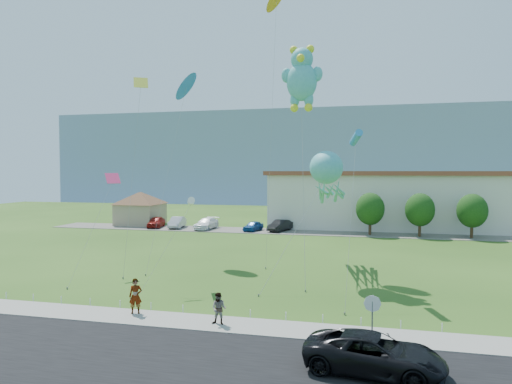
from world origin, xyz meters
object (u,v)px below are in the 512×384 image
parked_car_silver (177,222)px  parked_car_white (206,224)px  warehouse (486,200)px  octopus_kite (328,178)px  parked_car_blue (253,226)px  teddy_bear_kite (302,77)px  suv (374,354)px  stop_sign (372,308)px  parked_car_black (280,225)px  pedestrian_left (136,296)px  pavilion (140,205)px  parked_car_red (156,222)px  pedestrian_right (219,309)px

parked_car_silver → parked_car_white: (4.56, -0.37, -0.01)m
warehouse → octopus_kite: octopus_kite is taller
parked_car_white → parked_car_blue: parked_car_white is taller
teddy_bear_kite → parked_car_silver: bearing=131.5°
suv → parked_car_silver: parked_car_silver is taller
octopus_kite → teddy_bear_kite: 8.54m
stop_sign → parked_car_black: size_ratio=0.54×
pedestrian_left → octopus_kite: bearing=32.5°
octopus_kite → pavilion: bearing=137.7°
pavilion → parked_car_white: size_ratio=1.74×
pavilion → suv: 56.10m
parked_car_red → parked_car_blue: (14.59, -0.56, -0.12)m
teddy_bear_kite → pedestrian_right: bearing=-99.5°
parked_car_blue → parked_car_black: bearing=23.9°
warehouse → parked_car_silver: (-42.85, -8.72, -3.28)m
suv → parked_car_red: 51.39m
parked_car_red → parked_car_silver: bearing=-7.6°
parked_car_red → parked_car_silver: parked_car_silver is taller
parked_car_black → teddy_bear_kite: teddy_bear_kite is taller
warehouse → parked_car_red: 47.00m
suv → teddy_bear_kite: teddy_bear_kite is taller
parked_car_red → parked_car_white: (7.73, -0.21, -0.01)m
pedestrian_right → octopus_kite: (4.64, 13.28, 6.71)m
warehouse → parked_car_blue: (-31.44, -9.45, -3.41)m
suv → parked_car_blue: (-14.96, 41.48, -0.12)m
pedestrian_left → parked_car_blue: 36.83m
warehouse → suv: bearing=-107.9°
pavilion → parked_car_black: pavilion is taller
stop_sign → octopus_kite: 15.98m
parked_car_blue → teddy_bear_kite: bearing=-52.8°
suv → octopus_kite: size_ratio=0.44×
warehouse → parked_car_white: (-38.30, -9.10, -3.30)m
stop_sign → suv: bearing=-89.5°
parked_car_black → teddy_bear_kite: bearing=-56.2°
stop_sign → pedestrian_right: 7.95m
parked_car_silver → parked_car_black: 15.03m
parked_car_blue → octopus_kite: size_ratio=0.30×
parked_car_silver → parked_car_blue: size_ratio=1.23×
parked_car_blue → pedestrian_right: bearing=-64.6°
octopus_kite → teddy_bear_kite: teddy_bear_kite is taller
pavilion → parked_car_silver: bearing=-20.9°
pedestrian_right → parked_car_silver: size_ratio=0.35×
parked_car_blue → octopus_kite: octopus_kite is taller
teddy_bear_kite → suv: bearing=-73.7°
pavilion → parked_car_black: 22.47m
parked_car_white → parked_car_black: 10.48m
parked_car_red → parked_car_blue: 14.61m
pavilion → octopus_kite: octopus_kite is taller
parked_car_silver → parked_car_black: bearing=-9.2°
pedestrian_right → teddy_bear_kite: teddy_bear_kite is taller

